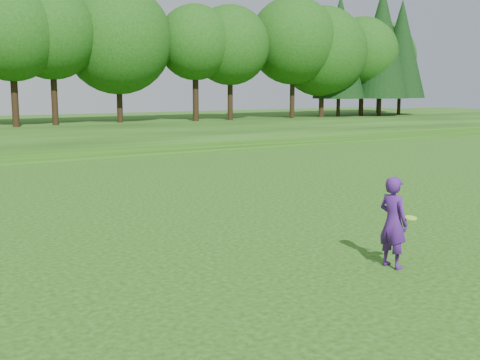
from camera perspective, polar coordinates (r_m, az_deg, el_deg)
ground at (r=11.99m, az=2.26°, el=-8.25°), size 140.00×140.00×0.00m
walking_path at (r=30.33m, az=-19.82°, el=1.66°), size 130.00×1.60×0.04m
woman at (r=12.13m, az=14.33°, el=-3.90°), size 0.48×0.77×1.81m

